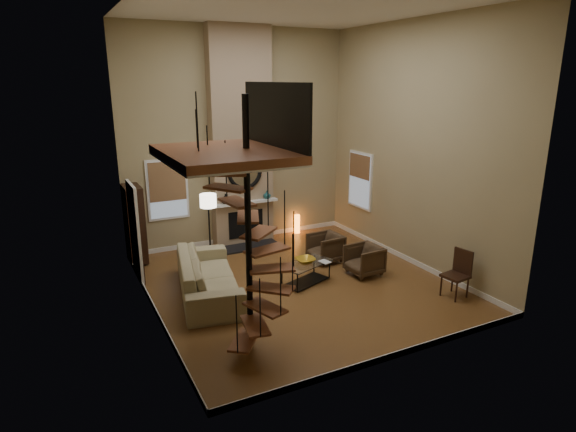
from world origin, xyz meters
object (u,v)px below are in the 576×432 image
armchair_far (366,259)px  accent_lamp (297,224)px  coffee_table (306,270)px  armchair_near (328,247)px  floor_lamp (208,206)px  sofa (207,275)px  hutch (135,224)px  side_chair (458,271)px

armchair_far → accent_lamp: armchair_far is taller
coffee_table → accent_lamp: bearing=65.4°
armchair_near → floor_lamp: (-2.57, 1.06, 1.06)m
floor_lamp → sofa: bearing=-110.0°
hutch → armchair_near: hutch is taller
coffee_table → side_chair: side_chair is taller
side_chair → sofa: bearing=152.2°
sofa → floor_lamp: 1.91m
armchair_near → coffee_table: (-1.08, -0.89, -0.07)m
hutch → armchair_near: size_ratio=2.50×
coffee_table → side_chair: 3.09m
coffee_table → armchair_near: bearing=39.6°
armchair_near → side_chair: size_ratio=0.75×
armchair_near → accent_lamp: size_ratio=1.31×
coffee_table → accent_lamp: 3.48m
hutch → side_chair: size_ratio=1.87×
armchair_near → floor_lamp: 2.98m
armchair_near → side_chair: bearing=22.4°
sofa → armchair_far: size_ratio=3.89×
accent_lamp → side_chair: side_chair is taller
sofa → coffee_table: (2.05, -0.43, -0.11)m
floor_lamp → accent_lamp: floor_lamp is taller
armchair_far → coffee_table: bearing=-100.3°
sofa → armchair_near: size_ratio=3.85×
sofa → hutch: bearing=32.4°
armchair_far → accent_lamp: bearing=177.1°
armchair_near → coffee_table: armchair_near is taller
sofa → armchair_far: 3.53m
armchair_near → side_chair: side_chair is taller
hutch → sofa: 2.71m
armchair_far → accent_lamp: 3.36m
hutch → floor_lamp: (1.51, -0.95, 0.46)m
sofa → side_chair: bearing=-106.7°
accent_lamp → floor_lamp: bearing=-157.7°
hutch → armchair_far: (4.43, -3.10, -0.60)m
armchair_near → accent_lamp: 2.30m
accent_lamp → side_chair: size_ratio=0.57×
side_chair → armchair_far: bearing=119.7°
coffee_table → accent_lamp: (1.45, 3.16, -0.03)m
armchair_far → coffee_table: armchair_far is taller
armchair_near → floor_lamp: size_ratio=0.43×
armchair_far → coffee_table: 1.44m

